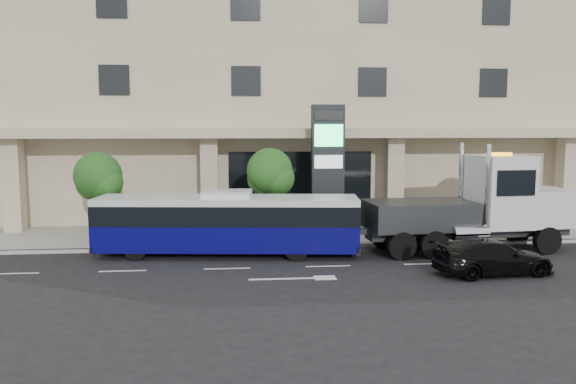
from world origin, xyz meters
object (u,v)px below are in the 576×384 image
object	(u,v)px
city_bus	(227,223)
signage_pylon	(328,169)
tow_truck	(478,207)
black_sedan	(493,257)

from	to	relation	value
city_bus	signage_pylon	distance (m)	6.50
city_bus	tow_truck	size ratio (longest dim) A/B	1.07
signage_pylon	black_sedan	bearing A→B (deg)	-58.27
black_sedan	city_bus	bearing A→B (deg)	62.23
city_bus	black_sedan	xyz separation A→B (m)	(9.96, -4.06, -0.78)
signage_pylon	city_bus	bearing A→B (deg)	-144.30
city_bus	black_sedan	bearing A→B (deg)	-15.98
city_bus	tow_truck	distance (m)	11.13
tow_truck	black_sedan	xyz separation A→B (m)	(-1.15, -4.00, -1.32)
city_bus	black_sedan	distance (m)	10.79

